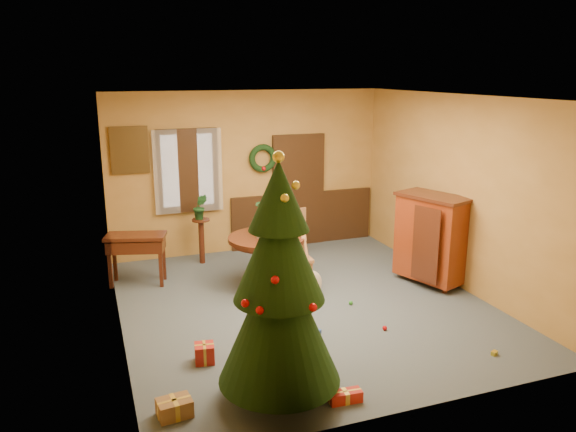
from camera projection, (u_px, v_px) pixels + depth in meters
name	position (u px, v px, depth m)	size (l,w,h in m)	color
room_envelope	(260.00, 190.00, 10.24)	(5.50, 5.50, 5.50)	#374150
dining_table	(267.00, 252.00, 8.52)	(1.17, 1.17, 0.80)	black
urn	(267.00, 229.00, 8.43)	(0.32, 0.32, 0.23)	slate
centerpiece_plant	(266.00, 208.00, 8.34)	(0.38, 0.33, 0.42)	#1E4C23
chair_near	(294.00, 252.00, 8.54)	(0.45, 0.45, 1.02)	#A87043
chair_far	(293.00, 230.00, 10.00)	(0.46, 0.46, 0.89)	#A87043
guitar	(311.00, 268.00, 8.21)	(0.37, 0.17, 0.87)	beige
plant_stand	(201.00, 236.00, 9.60)	(0.30, 0.30, 0.78)	black
stand_plant	(200.00, 207.00, 9.47)	(0.24, 0.19, 0.44)	#19471E
christmas_tree	(279.00, 288.00, 5.40)	(1.23, 1.23, 2.53)	#382111
writing_desk	(136.00, 247.00, 8.62)	(0.99, 0.68, 0.80)	black
sideboard	(431.00, 237.00, 8.62)	(0.91, 1.23, 1.41)	#60240B
gift_a	(175.00, 408.00, 5.40)	(0.35, 0.27, 0.18)	brown
gift_b	(205.00, 353.00, 6.39)	(0.25, 0.25, 0.22)	#A71F16
gift_c	(244.00, 367.00, 6.16)	(0.31, 0.31, 0.14)	brown
gift_d	(345.00, 396.00, 5.63)	(0.34, 0.16, 0.12)	#A71F16
toy_a	(318.00, 332.00, 7.10)	(0.08, 0.05, 0.05)	#274EAC
toy_b	(351.00, 303.00, 7.97)	(0.06, 0.06, 0.06)	#288323
toy_c	(307.00, 334.00, 7.05)	(0.08, 0.05, 0.05)	gold
toy_d	(385.00, 328.00, 7.19)	(0.06, 0.06, 0.06)	red
toy_e	(494.00, 353.00, 6.57)	(0.08, 0.05, 0.05)	gold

